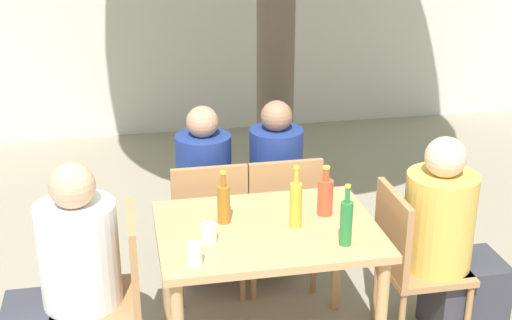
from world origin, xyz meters
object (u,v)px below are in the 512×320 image
at_px(patio_chair_1, 410,257).
at_px(drinking_glass_1, 209,233).
at_px(patio_chair_2, 208,221).
at_px(amber_bottle_2, 224,203).
at_px(person_seated_3, 273,196).
at_px(person_seated_1, 450,249).
at_px(patio_chair_3, 281,214).
at_px(oil_cruet_0, 296,204).
at_px(green_bottle_3, 346,222).
at_px(person_seated_0, 65,287).
at_px(person_seated_2, 203,202).
at_px(soda_bottle_1, 325,196).
at_px(drinking_glass_0, 195,254).
at_px(dining_table_front, 267,245).
at_px(patio_chair_0, 113,287).

relative_size(patio_chair_1, drinking_glass_1, 9.66).
distance_m(patio_chair_2, amber_bottle_2, 0.67).
bearing_deg(person_seated_3, person_seated_1, 131.95).
bearing_deg(patio_chair_1, patio_chair_2, 57.31).
height_order(patio_chair_3, amber_bottle_2, amber_bottle_2).
xyz_separation_m(oil_cruet_0, green_bottle_3, (0.19, -0.23, -0.01)).
bearing_deg(patio_chair_2, patio_chair_3, -180.00).
relative_size(patio_chair_1, amber_bottle_2, 3.19).
bearing_deg(person_seated_1, person_seated_3, 41.95).
bearing_deg(person_seated_0, person_seated_2, 138.08).
relative_size(patio_chair_2, soda_bottle_1, 3.32).
distance_m(person_seated_1, soda_bottle_1, 0.78).
bearing_deg(drinking_glass_1, person_seated_3, 61.54).
distance_m(soda_bottle_1, amber_bottle_2, 0.54).
bearing_deg(drinking_glass_0, patio_chair_1, 14.21).
distance_m(dining_table_front, amber_bottle_2, 0.31).
bearing_deg(patio_chair_3, dining_table_front, 71.04).
xyz_separation_m(patio_chair_3, person_seated_3, (0.00, 0.24, 0.02)).
bearing_deg(patio_chair_2, oil_cruet_0, 118.29).
distance_m(oil_cruet_0, soda_bottle_1, 0.22).
relative_size(patio_chair_3, person_seated_1, 0.76).
xyz_separation_m(person_seated_0, soda_bottle_1, (1.35, 0.09, 0.34)).
height_order(soda_bottle_1, amber_bottle_2, amber_bottle_2).
bearing_deg(dining_table_front, person_seated_3, 75.85).
relative_size(person_seated_1, oil_cruet_0, 3.58).
relative_size(soda_bottle_1, green_bottle_3, 0.87).
bearing_deg(dining_table_front, green_bottle_3, -37.27).
relative_size(person_seated_1, amber_bottle_2, 4.21).
bearing_deg(patio_chair_1, oil_cruet_0, 92.09).
distance_m(person_seated_1, person_seated_3, 1.20).
bearing_deg(person_seated_0, amber_bottle_2, 96.76).
xyz_separation_m(patio_chair_1, oil_cruet_0, (-0.65, -0.02, 0.39)).
bearing_deg(drinking_glass_0, patio_chair_0, 141.97).
xyz_separation_m(patio_chair_1, patio_chair_3, (-0.57, 0.65, 0.00)).
relative_size(patio_chair_3, amber_bottle_2, 3.19).
bearing_deg(person_seated_2, drinking_glass_0, 81.38).
bearing_deg(person_seated_1, dining_table_front, 90.00).
relative_size(patio_chair_1, person_seated_3, 0.76).
bearing_deg(person_seated_0, green_bottle_3, 79.44).
relative_size(person_seated_0, soda_bottle_1, 4.39).
relative_size(soda_bottle_1, amber_bottle_2, 0.96).
height_order(patio_chair_2, person_seated_1, person_seated_1).
bearing_deg(dining_table_front, drinking_glass_0, -143.16).
relative_size(dining_table_front, person_seated_3, 0.94).
height_order(patio_chair_0, person_seated_0, person_seated_0).
bearing_deg(patio_chair_1, person_seated_0, 90.00).
height_order(patio_chair_3, drinking_glass_1, patio_chair_3).
bearing_deg(soda_bottle_1, dining_table_front, -164.87).
relative_size(person_seated_2, amber_bottle_2, 4.18).
height_order(person_seated_1, green_bottle_3, person_seated_1).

